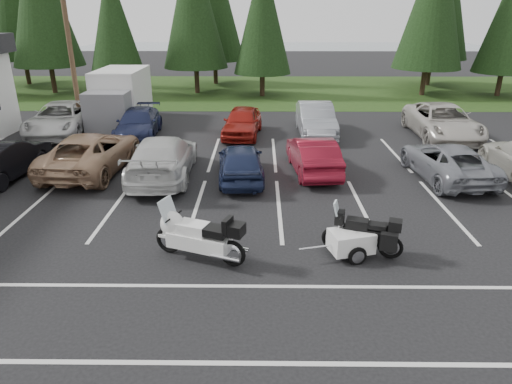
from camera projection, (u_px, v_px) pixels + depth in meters
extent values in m
plane|color=black|center=(264.00, 222.00, 13.91)|extent=(120.00, 120.00, 0.00)
cube|color=#1A3711|center=(262.00, 90.00, 36.17)|extent=(80.00, 16.00, 0.01)
cube|color=gray|center=(290.00, 54.00, 64.88)|extent=(70.00, 50.00, 0.02)
cylinder|color=#473321|center=(69.00, 41.00, 23.45)|extent=(0.26, 0.26, 9.00)
cube|color=silver|center=(264.00, 196.00, 15.77)|extent=(32.00, 16.00, 0.01)
cylinder|color=#332316|center=(52.00, 74.00, 34.69)|extent=(0.36, 0.36, 2.78)
cylinder|color=#332316|center=(119.00, 82.00, 33.47)|extent=(0.36, 0.36, 2.11)
cone|color=black|center=(113.00, 20.00, 31.88)|extent=(3.87, 3.87, 7.48)
cylinder|color=#332316|center=(197.00, 75.00, 34.71)|extent=(0.36, 0.36, 2.62)
cone|color=black|center=(193.00, 1.00, 32.75)|extent=(4.80, 4.80, 9.27)
cylinder|color=#332316|center=(262.00, 80.00, 33.52)|extent=(0.36, 0.36, 2.26)
cone|color=black|center=(263.00, 15.00, 31.83)|extent=(4.14, 4.14, 7.99)
cylinder|color=#332316|center=(424.00, 77.00, 33.79)|extent=(0.36, 0.36, 2.69)
cylinder|color=#332316|center=(500.00, 80.00, 33.53)|extent=(0.36, 0.36, 2.33)
cylinder|color=#332316|center=(26.00, 67.00, 38.61)|extent=(0.36, 0.36, 2.88)
cylinder|color=#332316|center=(215.00, 67.00, 38.95)|extent=(0.36, 0.36, 2.71)
cylinder|color=#332316|center=(430.00, 67.00, 38.07)|extent=(0.36, 0.36, 3.00)
imported|color=black|center=(3.00, 159.00, 17.25)|extent=(1.92, 4.63, 1.49)
imported|color=#9B775A|center=(91.00, 152.00, 18.01)|extent=(2.90, 5.70, 1.54)
imported|color=silver|center=(163.00, 157.00, 17.33)|extent=(2.42, 5.56, 1.59)
imported|color=#1C2546|center=(241.00, 162.00, 17.12)|extent=(1.95, 4.22, 1.40)
imported|color=maroon|center=(313.00, 155.00, 17.87)|extent=(1.90, 4.42, 1.42)
imported|color=gray|center=(447.00, 161.00, 17.25)|extent=(2.66, 5.04, 1.35)
imported|color=silver|center=(61.00, 119.00, 23.45)|extent=(3.12, 5.86, 1.57)
imported|color=#1A2041|center=(138.00, 124.00, 22.84)|extent=(2.26, 4.86, 1.37)
imported|color=maroon|center=(242.00, 122.00, 23.01)|extent=(2.12, 4.42, 1.46)
imported|color=gray|center=(316.00, 119.00, 23.21)|extent=(1.74, 4.86, 1.60)
imported|color=#BBB5AC|center=(443.00, 122.00, 22.68)|extent=(2.82, 5.93, 1.63)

